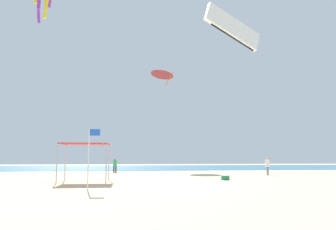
{
  "coord_description": "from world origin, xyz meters",
  "views": [
    {
      "loc": [
        -2.93,
        -20.03,
        1.73
      ],
      "look_at": [
        0.69,
        10.35,
        5.73
      ],
      "focal_mm": 34.13,
      "sensor_mm": 36.0,
      "label": 1
    }
  ],
  "objects": [
    {
      "name": "kite_parafoil_white",
      "position": [
        6.15,
        6.57,
        13.23
      ],
      "size": [
        5.87,
        2.62,
        3.74
      ],
      "rotation": [
        0.0,
        0.0,
        0.34
      ],
      "color": "white"
    },
    {
      "name": "banner_flag",
      "position": [
        -5.04,
        -2.49,
        1.96
      ],
      "size": [
        0.61,
        0.06,
        3.21
      ],
      "color": "silver",
      "rests_on": "ground"
    },
    {
      "name": "ocean_strip",
      "position": [
        0.0,
        32.16,
        0.01
      ],
      "size": [
        110.0,
        24.49,
        0.03
      ],
      "primitive_type": "cube",
      "color": "teal",
      "rests_on": "ground"
    },
    {
      "name": "person_leftmost",
      "position": [
        -4.52,
        15.67,
        0.93
      ],
      "size": [
        0.38,
        0.38,
        1.59
      ],
      "rotation": [
        0.0,
        0.0,
        2.51
      ],
      "color": "black",
      "rests_on": "ground"
    },
    {
      "name": "kite_delta_red",
      "position": [
        1.74,
        26.27,
        14.18
      ],
      "size": [
        4.84,
        4.83,
        2.89
      ],
      "rotation": [
        0.0,
        0.0,
        2.25
      ],
      "color": "red"
    },
    {
      "name": "ground",
      "position": [
        0.0,
        0.0,
        -0.05
      ],
      "size": [
        110.0,
        110.0,
        0.1
      ],
      "primitive_type": "cube",
      "color": "beige"
    },
    {
      "name": "person_near_tent",
      "position": [
        9.93,
        8.94,
        1.01
      ],
      "size": [
        0.41,
        0.45,
        1.71
      ],
      "rotation": [
        0.0,
        0.0,
        1.28
      ],
      "color": "slate",
      "rests_on": "ground"
    },
    {
      "name": "canopy_tent",
      "position": [
        -6.03,
        2.87,
        2.5
      ],
      "size": [
        3.22,
        2.79,
        2.64
      ],
      "color": "#B2B2B7",
      "rests_on": "ground"
    },
    {
      "name": "cooler_box",
      "position": [
        4.19,
        3.54,
        0.18
      ],
      "size": [
        0.57,
        0.37,
        0.35
      ],
      "color": "#1E8C4C",
      "rests_on": "ground"
    }
  ]
}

